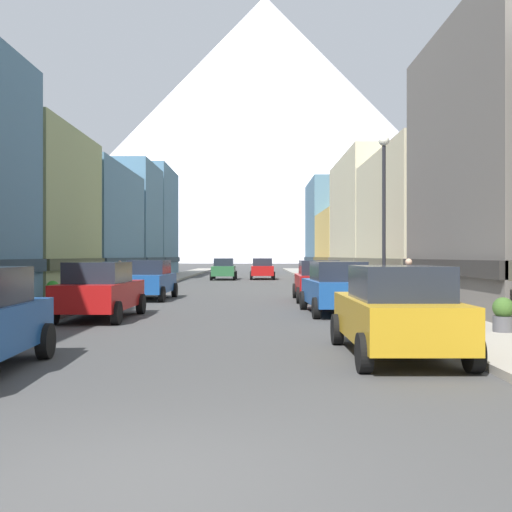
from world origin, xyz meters
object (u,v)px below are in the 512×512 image
object	(u,v)px
potted_plant_1	(506,314)
potted_plant_0	(55,290)
pedestrian_0	(122,276)
streetlamp_right	(386,196)
car_right_0	(399,311)
car_left_2	(151,280)
car_right_1	(339,287)
car_left_1	(102,290)
car_driving_0	(226,269)
pedestrian_2	(411,286)
car_driving_1	(265,269)
car_right_2	(320,280)

from	to	relation	value
potted_plant_1	potted_plant_0	bearing A→B (deg)	145.60
pedestrian_0	streetlamp_right	bearing A→B (deg)	-46.80
car_right_0	potted_plant_0	xyz separation A→B (m)	(-10.80, 12.37, -0.29)
car_left_2	potted_plant_0	distance (m)	4.70
potted_plant_1	pedestrian_0	world-z (taller)	pedestrian_0
car_right_0	potted_plant_1	world-z (taller)	car_right_0
car_right_1	potted_plant_0	bearing A→B (deg)	161.86
car_left_1	car_driving_0	xyz separation A→B (m)	(2.20, 31.66, 0.00)
car_left_1	car_driving_0	world-z (taller)	same
car_left_2	car_right_0	distance (m)	17.53
car_right_0	pedestrian_2	size ratio (longest dim) A/B	2.54
streetlamp_right	potted_plant_0	bearing A→B (deg)	162.85
car_right_0	streetlamp_right	size ratio (longest dim) A/B	0.75
potted_plant_0	pedestrian_0	distance (m)	8.58
car_driving_1	car_right_1	bearing A→B (deg)	-85.92
potted_plant_1	pedestrian_0	distance (m)	22.46
car_driving_0	car_right_2	bearing A→B (deg)	-77.26
car_left_2	car_driving_1	size ratio (longest dim) A/B	1.01
car_left_1	car_right_0	bearing A→B (deg)	-43.42
car_right_2	streetlamp_right	size ratio (longest dim) A/B	0.76
car_left_1	car_right_1	distance (m)	7.78
car_right_1	pedestrian_0	size ratio (longest dim) A/B	2.86
potted_plant_0	pedestrian_0	xyz separation A→B (m)	(0.75, 8.54, 0.25)
car_right_0	pedestrian_0	bearing A→B (deg)	115.67
car_driving_1	car_left_2	bearing A→B (deg)	-102.73
car_left_1	car_right_1	size ratio (longest dim) A/B	0.99
pedestrian_2	streetlamp_right	xyz separation A→B (m)	(-0.90, -0.29, 3.03)
potted_plant_1	car_right_2	bearing A→B (deg)	104.71
potted_plant_1	pedestrian_2	size ratio (longest dim) A/B	0.48
car_right_1	car_right_2	size ratio (longest dim) A/B	1.01
car_left_2	car_right_0	size ratio (longest dim) A/B	1.01
car_left_2	pedestrian_2	xyz separation A→B (m)	(10.05, -6.95, 0.05)
potted_plant_1	pedestrian_0	xyz separation A→B (m)	(-13.25, 18.13, 0.30)
car_right_2	car_driving_1	xyz separation A→B (m)	(-2.20, 24.72, 0.00)
streetlamp_right	car_driving_0	bearing A→B (deg)	102.92
car_driving_0	potted_plant_1	size ratio (longest dim) A/B	5.31
car_driving_0	potted_plant_1	xyz separation A→B (m)	(8.60, -36.07, -0.33)
car_left_2	car_driving_0	size ratio (longest dim) A/B	1.01
potted_plant_0	pedestrian_0	bearing A→B (deg)	84.98
car_driving_1	car_left_1	bearing A→B (deg)	-99.44
car_right_0	car_left_2	bearing A→B (deg)	115.69
potted_plant_1	car_right_1	bearing A→B (deg)	117.86
car_right_0	potted_plant_1	size ratio (longest dim) A/B	5.32
car_right_1	car_right_2	xyz separation A→B (m)	(-0.00, 6.14, 0.00)
car_left_2	car_driving_0	world-z (taller)	same
car_right_1	pedestrian_2	size ratio (longest dim) A/B	2.59
car_left_1	potted_plant_1	size ratio (longest dim) A/B	5.36
car_right_1	potted_plant_0	distance (m)	11.37
pedestrian_2	car_left_2	bearing A→B (deg)	145.32
car_left_1	potted_plant_1	xyz separation A→B (m)	(10.80, -4.42, -0.33)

